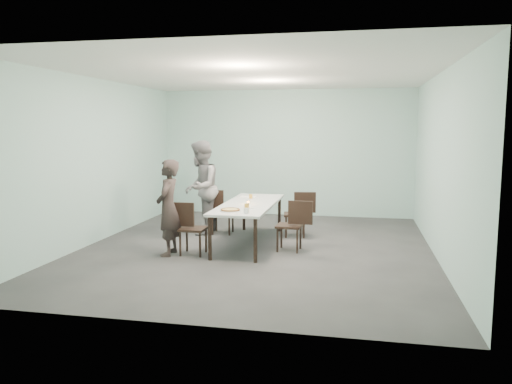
% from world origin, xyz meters
% --- Properties ---
extents(ground, '(7.00, 7.00, 0.00)m').
position_xyz_m(ground, '(0.00, 0.00, 0.00)').
color(ground, '#333335').
rests_on(ground, ground).
extents(room_shell, '(6.02, 7.02, 3.01)m').
position_xyz_m(room_shell, '(0.00, 0.00, 2.03)').
color(room_shell, '#A7D2CC').
rests_on(room_shell, ground).
extents(table, '(0.91, 2.60, 0.75)m').
position_xyz_m(table, '(-0.20, 0.30, 0.69)').
color(table, white).
rests_on(table, ground).
extents(chair_near_left, '(0.61, 0.43, 0.87)m').
position_xyz_m(chair_near_left, '(-1.03, -0.61, 0.50)').
color(chair_near_left, black).
rests_on(chair_near_left, ground).
extents(chair_far_left, '(0.62, 0.44, 0.87)m').
position_xyz_m(chair_far_left, '(-0.99, 1.10, 0.50)').
color(chair_far_left, black).
rests_on(chair_far_left, ground).
extents(chair_near_right, '(0.62, 0.44, 0.87)m').
position_xyz_m(chair_near_right, '(0.67, -0.03, 0.50)').
color(chair_near_right, black).
rests_on(chair_near_right, ground).
extents(chair_far_right, '(0.64, 0.47, 0.87)m').
position_xyz_m(chair_far_right, '(0.62, 1.13, 0.50)').
color(chair_far_right, black).
rests_on(chair_far_right, ground).
extents(diner_near, '(0.42, 0.61, 1.59)m').
position_xyz_m(diner_near, '(-1.33, -0.73, 0.79)').
color(diner_near, black).
rests_on(diner_near, ground).
extents(diner_far, '(0.77, 0.95, 1.85)m').
position_xyz_m(diner_far, '(-1.33, 0.99, 0.93)').
color(diner_far, slate).
rests_on(diner_far, ground).
extents(pizza, '(0.34, 0.34, 0.04)m').
position_xyz_m(pizza, '(-0.31, -0.58, 0.77)').
color(pizza, white).
rests_on(pizza, table).
extents(side_plate, '(0.18, 0.18, 0.01)m').
position_xyz_m(side_plate, '(-0.08, -0.22, 0.76)').
color(side_plate, white).
rests_on(side_plate, table).
extents(beer_glass, '(0.08, 0.08, 0.15)m').
position_xyz_m(beer_glass, '(-0.01, -0.70, 0.82)').
color(beer_glass, gold).
rests_on(beer_glass, table).
extents(water_tumbler, '(0.08, 0.08, 0.09)m').
position_xyz_m(water_tumbler, '(-0.00, -0.77, 0.80)').
color(water_tumbler, silver).
rests_on(water_tumbler, table).
extents(tealight, '(0.06, 0.06, 0.05)m').
position_xyz_m(tealight, '(-0.19, 0.19, 0.77)').
color(tealight, silver).
rests_on(tealight, table).
extents(amber_tumbler, '(0.07, 0.07, 0.08)m').
position_xyz_m(amber_tumbler, '(-0.30, 0.92, 0.79)').
color(amber_tumbler, gold).
rests_on(amber_tumbler, table).
extents(menu, '(0.30, 0.22, 0.01)m').
position_xyz_m(menu, '(-0.39, 1.11, 0.75)').
color(menu, silver).
rests_on(menu, table).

